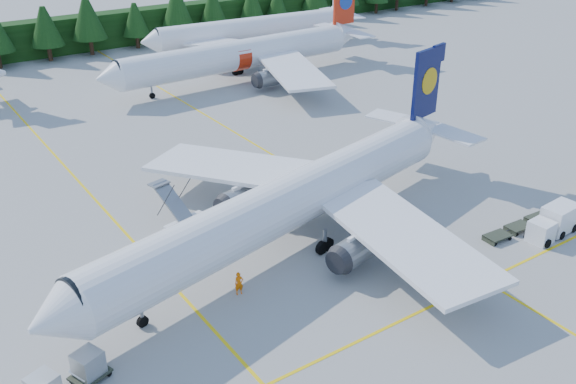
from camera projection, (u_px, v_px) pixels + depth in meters
ground at (373, 270)px, 50.58m from camera, size 320.00×320.00×0.00m
taxi_stripe_a at (111, 217)px, 58.28m from camera, size 0.25×120.00×0.01m
taxi_stripe_b at (292, 166)px, 68.38m from camera, size 0.25×120.00×0.01m
taxi_stripe_cross at (428, 308)px, 46.15m from camera, size 80.00×0.25×0.01m
treeline_hedge at (57, 36)px, 109.82m from camera, size 220.00×4.00×6.00m
airliner_navy at (278, 208)px, 51.48m from camera, size 43.99×35.79×12.98m
airliner_red at (234, 56)px, 94.37m from camera, size 44.07×36.26×12.81m
airliner_far_right at (246, 29)px, 111.31m from camera, size 40.84×6.86×11.87m
airstairs at (187, 223)px, 55.64m from camera, size 4.43×6.01×3.64m
service_truck at (553, 222)px, 54.86m from camera, size 5.38×2.30×2.53m
dolly_train at (529, 222)px, 56.66m from camera, size 10.77×1.63×0.13m
uld_pair at (67, 377)px, 38.18m from camera, size 5.53×2.92×1.72m
crew_a at (239, 284)px, 47.26m from camera, size 0.74×0.57×1.83m
crew_b at (428, 256)px, 50.77m from camera, size 1.05×1.01×1.70m
crew_c at (360, 233)px, 54.14m from camera, size 0.62×0.77×1.62m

